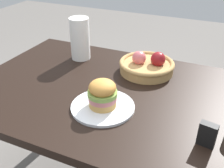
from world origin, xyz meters
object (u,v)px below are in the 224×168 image
fruit_basket (147,65)px  plate (103,107)px  paper_towel_roll (80,39)px  napkin_holder (207,135)px  sandwich (102,93)px

fruit_basket → plate: bearing=-100.0°
fruit_basket → paper_towel_roll: size_ratio=1.21×
fruit_basket → napkin_holder: (0.36, -0.45, 0.01)m
napkin_holder → sandwich: bearing=-177.0°
sandwich → paper_towel_roll: (-0.34, 0.41, 0.05)m
plate → paper_towel_roll: bearing=129.8°
fruit_basket → napkin_holder: size_ratio=3.22×
sandwich → napkin_holder: 0.43m
fruit_basket → paper_towel_roll: (-0.41, 0.01, 0.08)m
sandwich → fruit_basket: (0.07, 0.39, -0.03)m
sandwich → paper_towel_roll: paper_towel_roll is taller
plate → napkin_holder: (0.42, -0.05, 0.04)m
plate → paper_towel_roll: size_ratio=1.13×
fruit_basket → sandwich: bearing=-100.0°
fruit_basket → paper_towel_roll: paper_towel_roll is taller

